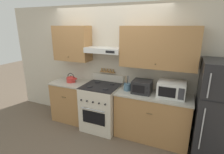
{
  "coord_description": "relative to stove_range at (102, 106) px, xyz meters",
  "views": [
    {
      "loc": [
        1.54,
        -2.75,
        2.13
      ],
      "look_at": [
        0.24,
        0.25,
        1.16
      ],
      "focal_mm": 28.0,
      "sensor_mm": 36.0,
      "label": 1
    }
  ],
  "objects": [
    {
      "name": "ground_plane",
      "position": [
        0.0,
        -0.25,
        -0.48
      ],
      "size": [
        16.0,
        16.0,
        0.0
      ],
      "primitive_type": "plane",
      "color": "brown"
    },
    {
      "name": "wall_back",
      "position": [
        0.12,
        0.32,
        0.96
      ],
      "size": [
        5.2,
        0.46,
        2.55
      ],
      "color": "beige",
      "rests_on": "ground_plane"
    },
    {
      "name": "counter_left",
      "position": [
        -0.78,
        0.06,
        -0.02
      ],
      "size": [
        0.84,
        0.61,
        0.91
      ],
      "color": "#AD7A47",
      "rests_on": "ground_plane"
    },
    {
      "name": "counter_right",
      "position": [
        1.05,
        0.06,
        -0.03
      ],
      "size": [
        1.38,
        0.61,
        0.91
      ],
      "color": "#AD7A47",
      "rests_on": "ground_plane"
    },
    {
      "name": "stove_range",
      "position": [
        0.0,
        0.0,
        0.0
      ],
      "size": [
        0.72,
        0.73,
        1.11
      ],
      "color": "beige",
      "rests_on": "ground_plane"
    },
    {
      "name": "refrigerator",
      "position": [
        2.15,
        -0.02,
        0.33
      ],
      "size": [
        0.74,
        0.75,
        1.63
      ],
      "color": "#232326",
      "rests_on": "ground_plane"
    },
    {
      "name": "tea_kettle",
      "position": [
        -0.78,
        0.05,
        0.5
      ],
      "size": [
        0.25,
        0.2,
        0.21
      ],
      "color": "red",
      "rests_on": "counter_left"
    },
    {
      "name": "microwave",
      "position": [
        1.36,
        0.07,
        0.57
      ],
      "size": [
        0.47,
        0.37,
        0.27
      ],
      "color": "white",
      "rests_on": "counter_right"
    },
    {
      "name": "utensil_crock",
      "position": [
        0.54,
        0.05,
        0.5
      ],
      "size": [
        0.14,
        0.14,
        0.3
      ],
      "color": "slate",
      "rests_on": "counter_right"
    },
    {
      "name": "toaster_oven",
      "position": [
        0.83,
        0.05,
        0.55
      ],
      "size": [
        0.35,
        0.33,
        0.24
      ],
      "color": "#232326",
      "rests_on": "counter_right"
    }
  ]
}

